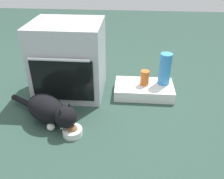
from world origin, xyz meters
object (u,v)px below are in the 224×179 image
Objects in this scene: cat at (50,110)px; sauce_jar at (145,78)px; water_bottle at (165,69)px; food_bowl at (73,131)px; oven at (69,59)px; pantry_cabinet at (144,89)px.

cat is 0.91m from sauce_jar.
water_bottle is (0.93, 0.55, 0.13)m from cat.
sauce_jar is (0.55, 0.63, 0.14)m from food_bowl.
cat is at bearing -95.77° from oven.
pantry_cabinet is at bearing -0.37° from oven.
oven is at bearing 179.63° from pantry_cabinet.
oven is at bearing 103.45° from food_bowl.
sauce_jar is (0.00, 0.01, 0.12)m from pantry_cabinet.
oven is 0.55m from cat.
oven is 0.71m from food_bowl.
water_bottle is at bearing 13.75° from pantry_cabinet.
sauce_jar is (0.70, 0.00, -0.16)m from oven.
sauce_jar is 0.47× the size of water_bottle.
food_bowl is 0.85m from sauce_jar.
cat is (-0.05, -0.51, -0.21)m from oven.
water_bottle reaches higher than food_bowl.
oven is 1.01× the size of cat.
water_bottle is (0.18, 0.04, 0.20)m from pantry_cabinet.
food_bowl is 0.49× the size of water_bottle.
pantry_cabinet is 3.69× the size of food_bowl.
pantry_cabinet is at bearing -166.25° from water_bottle.
pantry_cabinet is at bearing 48.65° from food_bowl.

